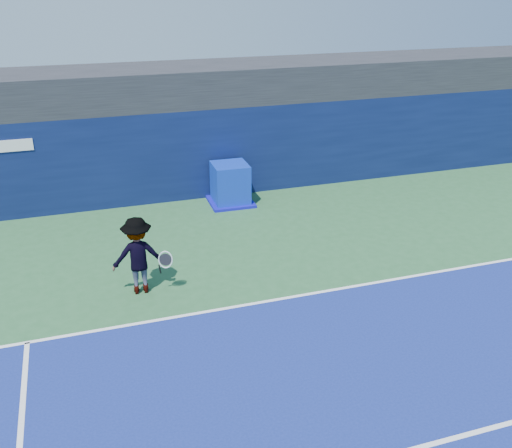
% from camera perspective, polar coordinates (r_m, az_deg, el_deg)
% --- Properties ---
extents(ground, '(80.00, 80.00, 0.00)m').
position_cam_1_polar(ground, '(11.07, 5.02, -15.71)').
color(ground, '#285A31').
rests_on(ground, ground).
extents(baseline, '(24.00, 0.10, 0.01)m').
position_cam_1_polar(baseline, '(13.35, 0.02, -7.92)').
color(baseline, white).
rests_on(baseline, ground).
extents(stadium_band, '(36.00, 3.00, 1.20)m').
position_cam_1_polar(stadium_band, '(19.92, -7.77, 13.67)').
color(stadium_band, black).
rests_on(stadium_band, back_wall_assembly).
extents(back_wall_assembly, '(36.00, 1.03, 3.00)m').
position_cam_1_polar(back_wall_assembly, '(19.44, -6.89, 7.10)').
color(back_wall_assembly, '#0B153D').
rests_on(back_wall_assembly, ground).
extents(equipment_cart, '(1.44, 1.44, 1.35)m').
position_cam_1_polar(equipment_cart, '(18.84, -2.58, 3.88)').
color(equipment_cart, '#0B28A6').
rests_on(equipment_cart, ground).
extents(tennis_player, '(1.40, 0.79, 1.91)m').
position_cam_1_polar(tennis_player, '(13.67, -11.70, -3.11)').
color(tennis_player, silver).
rests_on(tennis_player, ground).
extents(tennis_ball, '(0.06, 0.06, 0.06)m').
position_cam_1_polar(tennis_ball, '(13.75, -11.69, -2.55)').
color(tennis_ball, '#D3EA1A').
rests_on(tennis_ball, ground).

